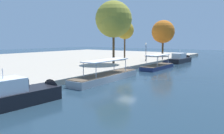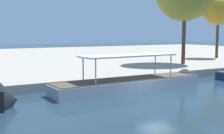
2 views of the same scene
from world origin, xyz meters
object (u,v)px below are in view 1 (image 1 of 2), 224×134
object	(u,v)px
tour_boat_2	(110,77)
mooring_bollard_1	(19,82)
tree_2	(163,32)
motor_yacht_1	(13,98)
tour_boat_3	(160,67)
mooring_bollard_0	(162,58)
tree_1	(124,30)
lamp_post	(146,50)
motor_yacht_4	(181,60)
tree_0	(113,21)

from	to	relation	value
tour_boat_2	mooring_bollard_1	xyz separation A→B (m)	(-12.25, 3.49, 0.84)
tree_2	mooring_bollard_1	bearing A→B (deg)	-173.96
motor_yacht_1	tour_boat_3	size ratio (longest dim) A/B	0.93
tour_boat_3	mooring_bollard_1	distance (m)	28.85
tour_boat_2	mooring_bollard_0	xyz separation A→B (m)	(27.72, 3.46, 0.76)
tour_boat_2	tree_1	distance (m)	27.88
mooring_bollard_0	mooring_bollard_1	bearing A→B (deg)	179.95
motor_yacht_1	lamp_post	distance (m)	37.45
tour_boat_2	tree_2	world-z (taller)	tree_2
tour_boat_3	motor_yacht_4	distance (m)	14.21
mooring_bollard_0	tree_2	distance (m)	16.00
motor_yacht_1	tour_boat_2	world-z (taller)	motor_yacht_1
mooring_bollard_0	tree_2	world-z (taller)	tree_2
tree_2	lamp_post	bearing A→B (deg)	-168.34
tour_boat_3	mooring_bollard_0	bearing A→B (deg)	19.79
tour_boat_3	mooring_bollard_0	world-z (taller)	tour_boat_3
tour_boat_2	motor_yacht_4	xyz separation A→B (m)	(30.48, -0.40, 0.38)
tree_1	tree_2	bearing A→B (deg)	-11.21
mooring_bollard_1	lamp_post	size ratio (longest dim) A/B	0.19
tour_boat_2	tree_2	distance (m)	42.64
tour_boat_2	mooring_bollard_1	bearing A→B (deg)	162.36
tour_boat_2	tree_2	size ratio (longest dim) A/B	1.31
tour_boat_2	tour_boat_3	bearing A→B (deg)	-4.24
motor_yacht_4	mooring_bollard_0	distance (m)	4.76
tour_boat_3	tree_2	distance (m)	27.68
motor_yacht_1	motor_yacht_4	size ratio (longest dim) A/B	1.10
tree_0	tree_1	bearing A→B (deg)	20.84
tour_boat_3	tree_0	bearing A→B (deg)	111.50
tour_boat_2	motor_yacht_4	bearing A→B (deg)	-2.46
tour_boat_2	mooring_bollard_1	distance (m)	12.76
motor_yacht_1	mooring_bollard_0	bearing A→B (deg)	9.28
tree_1	tree_0	bearing A→B (deg)	-159.16
lamp_post	tree_1	xyz separation A→B (m)	(1.98, 7.40, 4.82)
mooring_bollard_0	tree_1	world-z (taller)	tree_1
tour_boat_2	motor_yacht_1	bearing A→B (deg)	-179.60
motor_yacht_1	tree_2	bearing A→B (deg)	13.70
motor_yacht_1	tour_boat_3	bearing A→B (deg)	3.65
tree_0	tree_1	size ratio (longest dim) A/B	1.33
tour_boat_3	tour_boat_2	bearing A→B (deg)	177.20
lamp_post	mooring_bollard_0	bearing A→B (deg)	-15.45
tour_boat_3	tree_2	bearing A→B (deg)	21.49
tour_boat_3	tree_2	world-z (taller)	tree_2
mooring_bollard_0	mooring_bollard_1	distance (m)	39.96
motor_yacht_4	tree_2	world-z (taller)	tree_2
tree_0	tour_boat_3	bearing A→B (deg)	-68.21
motor_yacht_4	tree_0	size ratio (longest dim) A/B	0.73
lamp_post	mooring_bollard_1	bearing A→B (deg)	-177.21
tour_boat_2	tree_2	bearing A→B (deg)	10.84
motor_yacht_4	mooring_bollard_1	distance (m)	42.90
mooring_bollard_1	tree_1	xyz separation A→B (m)	(35.86, 9.05, 7.07)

